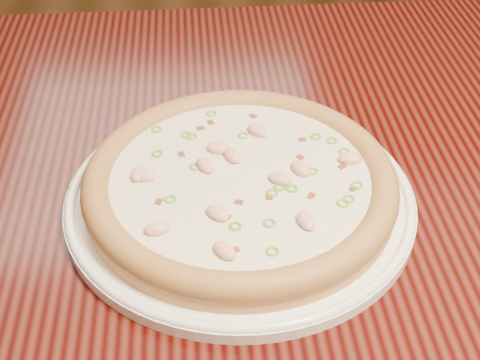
{
  "coord_description": "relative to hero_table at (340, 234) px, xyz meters",
  "views": [
    {
      "loc": [
        0.19,
        -1.0,
        1.19
      ],
      "look_at": [
        0.22,
        -0.51,
        0.78
      ],
      "focal_mm": 50.0,
      "sensor_mm": 36.0,
      "label": 1
    }
  ],
  "objects": [
    {
      "name": "pizza",
      "position": [
        -0.12,
        -0.05,
        0.13
      ],
      "size": [
        0.3,
        0.3,
        0.03
      ],
      "color": "#D28447",
      "rests_on": "plate"
    },
    {
      "name": "plate",
      "position": [
        -0.12,
        -0.05,
        0.11
      ],
      "size": [
        0.34,
        0.34,
        0.02
      ],
      "color": "white",
      "rests_on": "hero_table"
    },
    {
      "name": "hero_table",
      "position": [
        0.0,
        0.0,
        0.0
      ],
      "size": [
        1.2,
        0.8,
        0.75
      ],
      "color": "black",
      "rests_on": "ground"
    },
    {
      "name": "ground",
      "position": [
        -0.34,
        0.46,
        -0.65
      ],
      "size": [
        9.0,
        9.0,
        0.0
      ],
      "primitive_type": "plane",
      "color": "black"
    }
  ]
}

